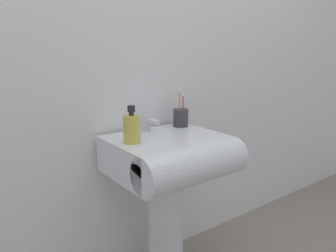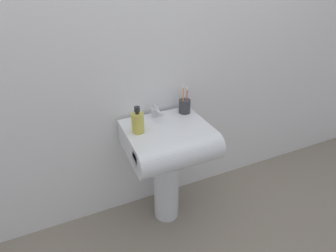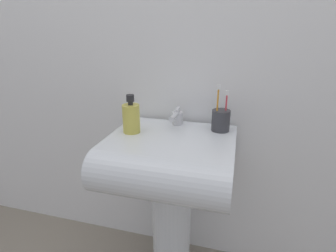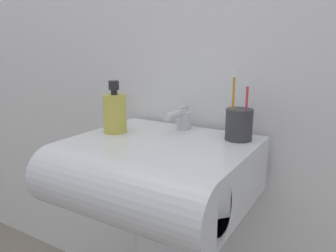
{
  "view_description": "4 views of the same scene",
  "coord_description": "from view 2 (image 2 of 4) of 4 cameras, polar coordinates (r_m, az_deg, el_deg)",
  "views": [
    {
      "loc": [
        -0.85,
        -1.17,
        1.14
      ],
      "look_at": [
        0.02,
        0.01,
        0.8
      ],
      "focal_mm": 35.0,
      "sensor_mm": 36.0,
      "label": 1
    },
    {
      "loc": [
        -0.55,
        -1.27,
        1.53
      ],
      "look_at": [
        0.0,
        -0.02,
        0.76
      ],
      "focal_mm": 28.0,
      "sensor_mm": 36.0,
      "label": 2
    },
    {
      "loc": [
        0.24,
        -0.96,
        1.15
      ],
      "look_at": [
        -0.02,
        0.01,
        0.79
      ],
      "focal_mm": 28.0,
      "sensor_mm": 36.0,
      "label": 3
    },
    {
      "loc": [
        0.48,
        -0.77,
        1.01
      ],
      "look_at": [
        0.0,
        0.03,
        0.79
      ],
      "focal_mm": 35.0,
      "sensor_mm": 36.0,
      "label": 4
    }
  ],
  "objects": [
    {
      "name": "sink_pedestal",
      "position": [
        1.85,
        -0.36,
        -12.34
      ],
      "size": [
        0.17,
        0.17,
        0.59
      ],
      "primitive_type": "cylinder",
      "color": "white",
      "rests_on": "ground"
    },
    {
      "name": "wall_back",
      "position": [
        1.64,
        -4.0,
        17.8
      ],
      "size": [
        5.0,
        0.05,
        2.4
      ],
      "primitive_type": "cube",
      "color": "white",
      "rests_on": "ground"
    },
    {
      "name": "ground_plane",
      "position": [
        2.06,
        -0.34,
        -18.41
      ],
      "size": [
        6.0,
        6.0,
        0.0
      ],
      "primitive_type": "plane",
      "color": "gray",
      "rests_on": "ground"
    },
    {
      "name": "toothbrush_cup",
      "position": [
        1.73,
        3.62,
        4.37
      ],
      "size": [
        0.08,
        0.08,
        0.2
      ],
      "color": "#38383D",
      "rests_on": "sink_basin"
    },
    {
      "name": "sink_basin",
      "position": [
        1.58,
        0.43,
        -3.48
      ],
      "size": [
        0.51,
        0.47,
        0.16
      ],
      "color": "white",
      "rests_on": "sink_pedestal"
    },
    {
      "name": "soap_bottle",
      "position": [
        1.5,
        -6.57,
        0.79
      ],
      "size": [
        0.07,
        0.07,
        0.16
      ],
      "color": "gold",
      "rests_on": "sink_basin"
    },
    {
      "name": "faucet",
      "position": [
        1.67,
        -2.63,
        3.15
      ],
      "size": [
        0.05,
        0.14,
        0.08
      ],
      "color": "silver",
      "rests_on": "sink_basin"
    }
  ]
}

